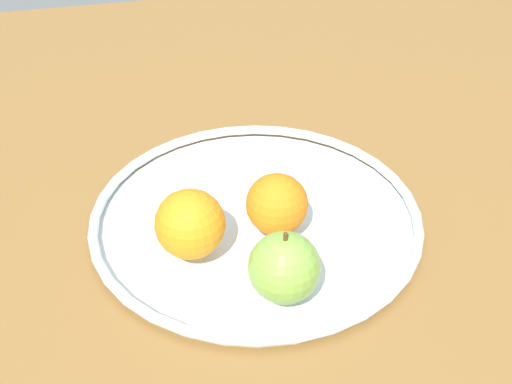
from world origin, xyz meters
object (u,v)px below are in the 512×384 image
Objects in this scene: apple at (284,268)px; orange_center at (277,204)px; fruit_bowl at (256,218)px; orange_front_right at (190,224)px.

apple is 1.17× the size of orange_center.
orange_front_right is (5.07, -8.27, 4.71)cm from fruit_bowl.
orange_center is (3.30, 1.67, 4.39)cm from fruit_bowl.
apple is (13.53, -0.09, 4.58)cm from fruit_bowl.
orange_front_right is at bearing -79.92° from orange_center.
orange_center is 10.11cm from orange_front_right.
fruit_bowl is 4.78× the size of apple.
orange_center is (-10.23, 1.76, -0.19)cm from apple.
orange_center reaches higher than fruit_bowl.
apple is at bearing -0.37° from fruit_bowl.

